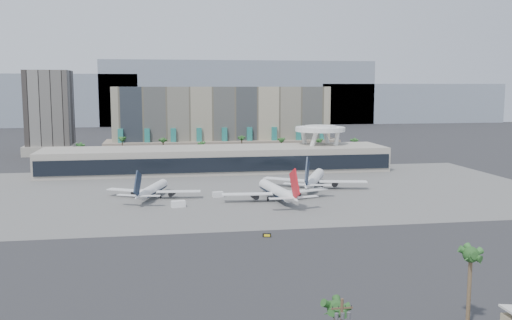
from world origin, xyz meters
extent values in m
plane|color=#232326|center=(0.00, 0.00, 0.00)|extent=(900.00, 900.00, 0.00)
cube|color=#5B5B59|center=(0.00, 55.00, 0.03)|extent=(260.00, 130.00, 0.06)
cube|color=gray|center=(-180.00, 470.00, 27.50)|extent=(260.00, 60.00, 55.00)
cube|color=gray|center=(60.00, 470.00, 35.00)|extent=(300.00, 60.00, 70.00)
cube|color=gray|center=(260.00, 470.00, 22.50)|extent=(220.00, 60.00, 45.00)
cube|color=tan|center=(10.00, 175.00, 21.00)|extent=(130.00, 22.00, 42.00)
cube|color=gray|center=(10.00, 173.00, 5.00)|extent=(140.00, 30.00, 10.00)
cube|color=#22776F|center=(-50.00, 163.00, 9.00)|extent=(3.00, 2.00, 18.00)
cube|color=#22776F|center=(-35.00, 163.00, 9.00)|extent=(3.00, 2.00, 18.00)
cube|color=#22776F|center=(-20.00, 163.00, 9.00)|extent=(3.00, 2.00, 18.00)
cube|color=#22776F|center=(-5.00, 163.00, 9.00)|extent=(3.00, 2.00, 18.00)
cube|color=#22776F|center=(10.00, 163.00, 9.00)|extent=(3.00, 2.00, 18.00)
cube|color=#22776F|center=(25.00, 163.00, 9.00)|extent=(3.00, 2.00, 18.00)
cube|color=#22776F|center=(40.00, 163.00, 9.00)|extent=(3.00, 2.00, 18.00)
cube|color=#22776F|center=(55.00, 163.00, 9.00)|extent=(3.00, 2.00, 18.00)
cube|color=#22776F|center=(70.00, 163.00, 9.00)|extent=(3.00, 2.00, 18.00)
cube|color=black|center=(-95.00, 200.00, 26.00)|extent=(26.00, 26.00, 52.00)
cube|color=#A59E91|center=(-95.00, 200.00, 3.00)|extent=(30.00, 30.00, 6.00)
cube|color=#A59E91|center=(0.00, 110.00, 6.00)|extent=(170.00, 32.00, 12.00)
cube|color=black|center=(0.00, 93.80, 5.50)|extent=(168.00, 0.60, 7.00)
cube|color=black|center=(0.00, 110.00, 13.25)|extent=(170.00, 12.00, 2.50)
cylinder|color=white|center=(61.36, 122.36, 11.00)|extent=(6.98, 6.99, 21.89)
cylinder|color=white|center=(48.64, 122.36, 11.00)|extent=(6.98, 6.99, 21.89)
cylinder|color=white|center=(48.64, 109.64, 11.00)|extent=(6.98, 6.99, 21.89)
cylinder|color=white|center=(61.36, 109.64, 11.00)|extent=(6.98, 6.99, 21.89)
cylinder|color=white|center=(55.00, 116.00, 20.00)|extent=(26.00, 26.00, 2.20)
cylinder|color=white|center=(55.00, 116.00, 21.30)|extent=(16.00, 16.00, 1.20)
cylinder|color=brown|center=(-70.00, 145.00, 6.00)|extent=(0.70, 0.70, 12.00)
sphere|color=#245020|center=(-70.00, 145.00, 11.70)|extent=(2.80, 2.80, 2.80)
cylinder|color=brown|center=(-48.00, 145.00, 6.00)|extent=(0.70, 0.70, 12.00)
sphere|color=#245020|center=(-48.00, 145.00, 11.70)|extent=(2.80, 2.80, 2.80)
cylinder|color=brown|center=(-26.00, 145.00, 6.00)|extent=(0.70, 0.70, 12.00)
sphere|color=#245020|center=(-26.00, 145.00, 11.70)|extent=(2.80, 2.80, 2.80)
cylinder|color=brown|center=(-5.00, 145.00, 6.00)|extent=(0.70, 0.70, 12.00)
sphere|color=#245020|center=(-5.00, 145.00, 11.70)|extent=(2.80, 2.80, 2.80)
cylinder|color=brown|center=(18.00, 145.00, 6.00)|extent=(0.70, 0.70, 12.00)
sphere|color=#245020|center=(18.00, 145.00, 11.70)|extent=(2.80, 2.80, 2.80)
cylinder|color=brown|center=(40.00, 145.00, 6.00)|extent=(0.70, 0.70, 12.00)
sphere|color=#245020|center=(40.00, 145.00, 11.70)|extent=(2.80, 2.80, 2.80)
cylinder|color=brown|center=(62.00, 145.00, 6.00)|extent=(0.70, 0.70, 12.00)
sphere|color=#245020|center=(62.00, 145.00, 11.70)|extent=(2.80, 2.80, 2.80)
cylinder|color=brown|center=(85.00, 145.00, 6.00)|extent=(0.70, 0.70, 12.00)
sphere|color=#245020|center=(85.00, 145.00, 11.70)|extent=(2.80, 2.80, 2.80)
cube|color=#4C3826|center=(-2.00, -96.00, 10.60)|extent=(3.20, 0.22, 0.22)
cylinder|color=slate|center=(-2.90, -96.35, 9.60)|extent=(0.56, 0.56, 0.90)
cylinder|color=slate|center=(-2.00, -96.35, 9.60)|extent=(0.56, 0.56, 0.90)
cylinder|color=slate|center=(-1.10, -96.35, 9.60)|extent=(0.56, 0.56, 0.90)
cylinder|color=black|center=(-3.40, -96.00, 10.85)|extent=(0.12, 0.12, 0.30)
cylinder|color=black|center=(-0.60, -96.00, 10.85)|extent=(0.12, 0.12, 0.30)
cylinder|color=white|center=(-30.34, 46.55, 3.30)|extent=(10.91, 24.95, 3.66)
cylinder|color=black|center=(-30.34, 46.55, 3.16)|extent=(10.69, 24.45, 3.59)
cone|color=white|center=(-26.09, 60.23, 3.30)|extent=(4.72, 5.02, 3.66)
cone|color=white|center=(-35.13, 31.11, 3.57)|extent=(5.94, 8.96, 3.66)
cube|color=white|center=(-40.24, 48.66, 2.75)|extent=(16.18, 11.25, 0.32)
cube|color=white|center=(-20.99, 42.68, 2.75)|extent=(16.75, 5.16, 0.32)
cylinder|color=black|center=(-37.48, 48.28, 1.83)|extent=(3.01, 4.10, 2.02)
cylinder|color=black|center=(-23.48, 43.94, 1.83)|extent=(3.01, 4.10, 2.02)
cube|color=black|center=(-35.54, 29.80, 8.34)|extent=(2.90, 8.08, 9.64)
cube|color=white|center=(-39.34, 31.46, 4.03)|extent=(7.49, 4.95, 0.23)
cube|color=white|center=(-31.47, 29.02, 4.03)|extent=(7.56, 3.17, 0.23)
cylinder|color=black|center=(-27.45, 55.85, 0.73)|extent=(0.46, 0.46, 1.47)
cylinder|color=black|center=(-33.41, 46.54, 0.73)|extent=(0.64, 0.64, 1.47)
cylinder|color=black|center=(-27.81, 44.80, 0.73)|extent=(0.64, 0.64, 1.47)
cylinder|color=white|center=(14.64, 34.02, 3.70)|extent=(7.86, 28.37, 4.12)
cylinder|color=black|center=(14.64, 34.02, 3.55)|extent=(7.70, 27.80, 4.03)
cone|color=white|center=(12.48, 49.97, 3.70)|extent=(4.70, 5.14, 4.12)
cone|color=white|center=(17.08, 16.03, 4.01)|extent=(5.32, 9.73, 4.12)
cube|color=white|center=(3.56, 31.48, 3.09)|extent=(18.78, 5.48, 0.36)
cube|color=white|center=(26.00, 34.52, 3.09)|extent=(18.82, 10.13, 0.36)
cylinder|color=black|center=(6.55, 32.40, 2.06)|extent=(2.80, 4.38, 2.26)
cylinder|color=black|center=(22.87, 34.62, 2.06)|extent=(2.80, 4.38, 2.26)
cube|color=red|center=(17.29, 14.50, 9.36)|extent=(1.77, 9.33, 10.83)
cube|color=white|center=(12.63, 14.39, 4.53)|extent=(8.24, 2.30, 0.26)
cube|color=white|center=(21.81, 15.64, 4.53)|extent=(8.54, 4.41, 0.26)
cylinder|color=black|center=(13.17, 44.87, 0.82)|extent=(0.51, 0.51, 1.65)
cylinder|color=black|center=(11.52, 32.56, 0.82)|extent=(0.72, 0.72, 1.65)
cylinder|color=black|center=(18.04, 33.44, 0.82)|extent=(0.72, 0.72, 1.65)
cylinder|color=white|center=(35.97, 56.82, 3.92)|extent=(15.76, 28.98, 4.35)
cylinder|color=black|center=(35.97, 56.82, 3.75)|extent=(15.44, 28.40, 4.27)
cone|color=white|center=(42.71, 72.45, 3.92)|extent=(5.94, 6.22, 4.35)
cone|color=white|center=(28.36, 39.20, 4.24)|extent=(7.88, 10.72, 4.35)
cube|color=white|center=(24.55, 60.57, 3.26)|extent=(18.49, 14.88, 0.38)
cube|color=white|center=(46.53, 51.08, 3.26)|extent=(20.06, 8.12, 0.38)
cylinder|color=black|center=(27.76, 59.77, 2.18)|extent=(3.92, 4.94, 2.39)
cylinder|color=black|center=(43.75, 52.87, 2.18)|extent=(3.92, 4.94, 2.39)
cube|color=black|center=(27.72, 37.70, 9.90)|extent=(4.42, 9.29, 11.46)
cube|color=white|center=(23.44, 40.14, 4.79)|extent=(8.68, 6.57, 0.27)
cube|color=white|center=(32.43, 36.26, 4.79)|extent=(9.03, 4.61, 0.27)
cylinder|color=black|center=(40.56, 67.45, 0.87)|extent=(0.54, 0.54, 1.74)
cylinder|color=black|center=(32.34, 57.20, 0.87)|extent=(0.76, 0.76, 1.74)
cylinder|color=black|center=(38.74, 54.44, 0.87)|extent=(0.76, 0.76, 1.74)
cube|color=white|center=(-21.63, 26.91, 1.18)|extent=(5.18, 3.25, 2.35)
cube|color=silver|center=(-6.06, 43.22, 1.03)|extent=(4.33, 2.91, 2.06)
cube|color=black|center=(1.76, -17.40, 0.54)|extent=(2.38, 0.84, 1.08)
cube|color=gold|center=(1.76, -17.60, 0.54)|extent=(1.69, 0.43, 0.65)
cylinder|color=black|center=(0.89, -17.40, 0.32)|extent=(0.13, 0.13, 0.65)
cylinder|color=black|center=(2.62, -17.40, 0.32)|extent=(0.13, 0.13, 0.65)
sphere|color=#245020|center=(-1.07, -90.38, 8.19)|extent=(2.80, 2.80, 2.80)
cylinder|color=brown|center=(25.35, -83.11, 6.82)|extent=(0.70, 0.70, 13.64)
sphere|color=#245020|center=(25.35, -83.11, 13.34)|extent=(2.80, 2.80, 2.80)
camera|label=1|loc=(-27.14, -171.22, 42.22)|focal=40.00mm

